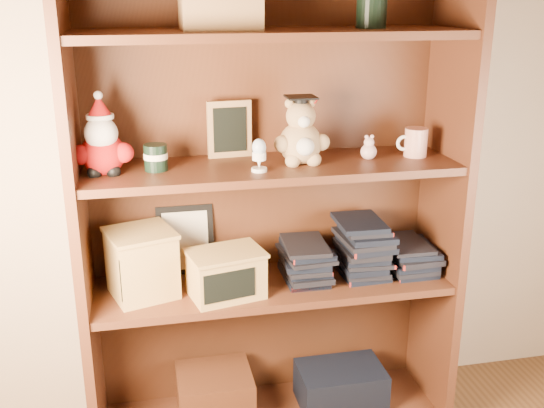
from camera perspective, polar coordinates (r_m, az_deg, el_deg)
The scene contains 16 objects.
bookcase at distance 2.06m, azimuth -0.36°, elevation -0.66°, with size 1.20×0.35×1.60m.
shelf_lower at distance 2.10m, azimuth 0.00°, elevation -7.32°, with size 1.14×0.33×0.02m.
shelf_upper at distance 1.96m, azimuth 0.00°, elevation 3.26°, with size 1.14×0.33×0.02m.
santa_plush at distance 1.89m, azimuth -14.99°, elevation 5.27°, with size 0.18×0.13×0.25m.
teachers_tin at distance 1.91m, azimuth -10.38°, elevation 4.15°, with size 0.07×0.07×0.08m.
chalkboard_plaque at distance 2.03m, azimuth -3.83°, elevation 6.63°, with size 0.14×0.08×0.18m.
egg_cup at distance 1.86m, azimuth -1.16°, elevation 4.51°, with size 0.05×0.05×0.10m.
grad_teddy_bear at distance 1.95m, azimuth 2.61°, elevation 5.98°, with size 0.17×0.15×0.21m.
pink_figurine at distance 2.04m, azimuth 8.66°, elevation 4.85°, with size 0.05×0.05×0.08m.
teacher_mug at distance 2.09m, azimuth 12.71°, elevation 5.41°, with size 0.10×0.07×0.09m.
certificate_frame at distance 2.14m, azimuth -7.76°, elevation -3.20°, with size 0.19×0.05×0.23m.
treats_box at distance 2.02m, azimuth -11.60°, elevation -5.17°, with size 0.24×0.24×0.21m.
pencils_box at distance 1.98m, azimuth -4.14°, elevation -6.22°, with size 0.26×0.21×0.15m.
book_stack_left at distance 2.10m, azimuth 3.05°, elevation -5.15°, with size 0.14×0.20×0.13m.
book_stack_mid at distance 2.14m, azimuth 8.06°, elevation -4.09°, with size 0.14×0.20×0.18m.
book_stack_right at distance 2.22m, azimuth 12.14°, elevation -4.64°, with size 0.14×0.20×0.10m.
Camera 1 is at (-0.52, -0.55, 1.45)m, focal length 42.00 mm.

